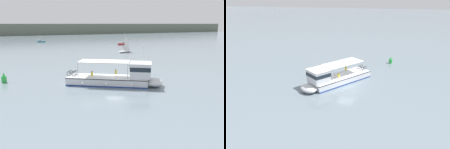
# 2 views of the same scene
# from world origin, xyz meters

# --- Properties ---
(ground_plane) EXTENTS (400.00, 400.00, 0.00)m
(ground_plane) POSITION_xyz_m (0.00, 0.00, 0.00)
(ground_plane) COLOR slate
(distant_shoreline) EXTENTS (400.00, 28.00, 8.03)m
(distant_shoreline) POSITION_xyz_m (0.00, 158.98, 4.01)
(distant_shoreline) COLOR #606B5B
(distant_shoreline) RESTS_ON ground
(ferry_main) EXTENTS (12.12, 9.93, 5.32)m
(ferry_main) POSITION_xyz_m (-0.49, -2.28, 1.01)
(ferry_main) COLOR silver
(ferry_main) RESTS_ON ground
(motorboat_mid_channel) EXTENTS (3.76, 1.85, 1.26)m
(motorboat_mid_channel) POSITION_xyz_m (4.34, 78.68, 0.54)
(motorboat_mid_channel) COLOR teal
(motorboat_mid_channel) RESTS_ON ground
(motorboat_off_stern) EXTENTS (3.79, 2.83, 1.26)m
(motorboat_off_stern) POSITION_xyz_m (30.68, 51.15, 0.54)
(motorboat_off_stern) COLOR maroon
(motorboat_off_stern) RESTS_ON ground
(sailboat_far_left) EXTENTS (4.98, 2.31, 5.40)m
(sailboat_far_left) POSITION_xyz_m (18.71, 28.99, 0.54)
(sailboat_far_left) COLOR white
(sailboat_far_left) RESTS_ON ground
(channel_buoy) EXTENTS (0.70, 0.70, 1.40)m
(channel_buoy) POSITION_xyz_m (-14.25, 6.27, 0.57)
(channel_buoy) COLOR green
(channel_buoy) RESTS_ON ground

